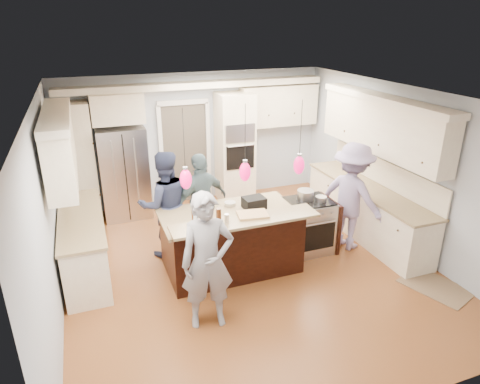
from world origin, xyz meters
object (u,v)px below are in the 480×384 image
object	(u,v)px
person_bar_end	(207,262)
person_far_left	(165,205)
island_range	(309,225)
refrigerator	(124,173)
kitchen_island	(231,240)

from	to	relation	value
person_bar_end	person_far_left	world-z (taller)	person_bar_end
island_range	person_bar_end	xyz separation A→B (m)	(-2.12, -1.23, 0.45)
refrigerator	person_far_left	bearing A→B (deg)	-75.89
refrigerator	person_bar_end	size ratio (longest dim) A/B	0.99
kitchen_island	person_far_left	distance (m)	1.22
island_range	person_far_left	distance (m)	2.41
person_far_left	refrigerator	bearing A→B (deg)	-75.49
refrigerator	kitchen_island	size ratio (longest dim) A/B	0.86
person_bar_end	person_far_left	bearing A→B (deg)	102.59
island_range	person_far_left	xyz separation A→B (m)	(-2.26, 0.70, 0.44)
person_far_left	person_bar_end	bearing A→B (deg)	94.51
kitchen_island	person_bar_end	bearing A→B (deg)	-121.72
refrigerator	island_range	bearing A→B (deg)	-42.59
person_bar_end	refrigerator	bearing A→B (deg)	107.47
refrigerator	island_range	size ratio (longest dim) A/B	1.96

